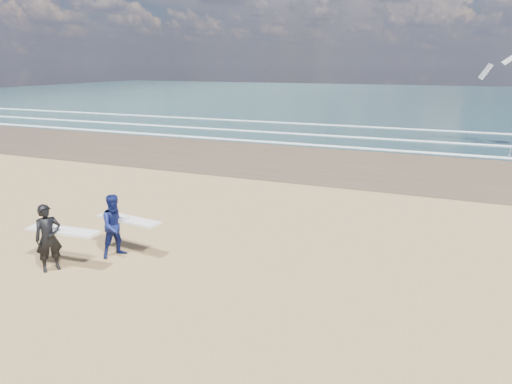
% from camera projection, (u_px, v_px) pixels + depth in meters
% --- Properties ---
extents(surfer_near, '(2.23, 1.12, 1.96)m').
position_uv_depth(surfer_near, '(50.00, 237.00, 12.84)').
color(surfer_near, black).
rests_on(surfer_near, ground).
extents(surfer_far, '(2.25, 1.33, 1.95)m').
position_uv_depth(surfer_far, '(117.00, 225.00, 13.81)').
color(surfer_far, '#0E164E').
rests_on(surfer_far, ground).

